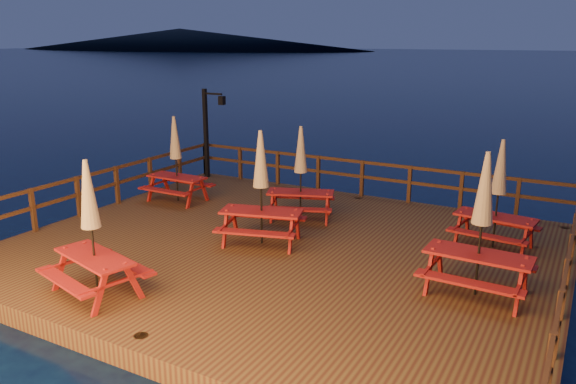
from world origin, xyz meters
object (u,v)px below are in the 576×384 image
(lamp_post, at_px, (209,125))
(picnic_table_2, at_px, (301,172))
(picnic_table_0, at_px, (482,223))
(picnic_table_1, at_px, (261,186))

(lamp_post, distance_m, picnic_table_2, 5.45)
(lamp_post, distance_m, picnic_table_0, 10.98)
(picnic_table_1, bearing_deg, picnic_table_2, 76.14)
(lamp_post, bearing_deg, picnic_table_1, -43.40)
(picnic_table_1, bearing_deg, lamp_post, 120.58)
(picnic_table_0, bearing_deg, picnic_table_2, 155.74)
(lamp_post, xyz_separation_m, picnic_table_2, (4.80, -2.54, -0.52))
(picnic_table_0, height_order, picnic_table_2, picnic_table_0)
(picnic_table_1, relative_size, picnic_table_2, 1.08)
(picnic_table_0, bearing_deg, lamp_post, 154.91)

